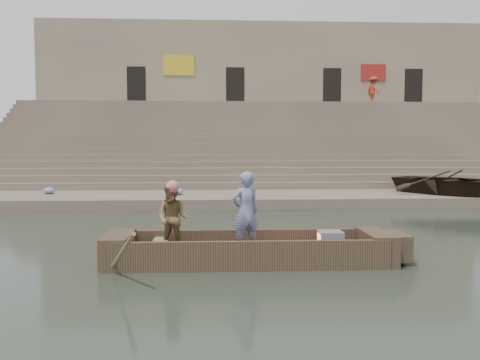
{
  "coord_description": "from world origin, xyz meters",
  "views": [
    {
      "loc": [
        -3.45,
        -11.22,
        2.31
      ],
      "look_at": [
        -2.79,
        1.75,
        1.4
      ],
      "focal_mm": 36.56,
      "sensor_mm": 36.0,
      "label": 1
    }
  ],
  "objects": [
    {
      "name": "ghat_steps",
      "position": [
        0.0,
        17.19,
        1.8
      ],
      "size": [
        32.0,
        11.0,
        5.2
      ],
      "color": "#80705B",
      "rests_on": "ground"
    },
    {
      "name": "building_wall",
      "position": [
        0.0,
        26.5,
        5.6
      ],
      "size": [
        32.0,
        5.07,
        11.2
      ],
      "color": "gray",
      "rests_on": "ground"
    },
    {
      "name": "ground",
      "position": [
        0.0,
        0.0,
        0.0
      ],
      "size": [
        120.0,
        120.0,
        0.0
      ],
      "primitive_type": "plane",
      "color": "#262F23",
      "rests_on": "ground"
    },
    {
      "name": "rowboat_trim",
      "position": [
        -2.58,
        -1.75,
        0.31
      ],
      "size": [
        6.04,
        2.63,
        2.02
      ],
      "color": "brown",
      "rests_on": "ground"
    },
    {
      "name": "beached_rowboat",
      "position": [
        5.93,
        7.42,
        0.89
      ],
      "size": [
        5.63,
        5.8,
        0.98
      ],
      "primitive_type": "imported",
      "rotation": [
        0.0,
        0.0,
        0.7
      ],
      "color": "#2D2116",
      "rests_on": "lower_landing"
    },
    {
      "name": "rowing_man",
      "position": [
        -4.28,
        -1.69,
        0.89
      ],
      "size": [
        0.77,
        0.67,
        1.35
      ],
      "primitive_type": "imported",
      "rotation": [
        0.0,
        0.0,
        -0.27
      ],
      "color": "#2A7E3A",
      "rests_on": "main_rowboat"
    },
    {
      "name": "pedestrian",
      "position": [
        7.5,
        22.35,
        6.16
      ],
      "size": [
        1.01,
        1.38,
        1.92
      ],
      "primitive_type": "imported",
      "rotation": [
        0.0,
        0.0,
        1.83
      ],
      "color": "#A1331B",
      "rests_on": "upper_landing"
    },
    {
      "name": "television",
      "position": [
        -1.18,
        -1.75,
        0.42
      ],
      "size": [
        0.46,
        0.42,
        0.4
      ],
      "color": "gray",
      "rests_on": "main_rowboat"
    },
    {
      "name": "main_rowboat",
      "position": [
        -2.79,
        -1.75,
        0.11
      ],
      "size": [
        5.0,
        1.3,
        0.22
      ],
      "primitive_type": "cube",
      "color": "brown",
      "rests_on": "ground"
    },
    {
      "name": "cloth_bundles",
      "position": [
        -2.82,
        8.26,
        0.53
      ],
      "size": [
        17.02,
        1.05,
        0.26
      ],
      "color": "#3F5999",
      "rests_on": "lower_landing"
    },
    {
      "name": "mid_landing",
      "position": [
        0.0,
        15.5,
        1.4
      ],
      "size": [
        32.0,
        3.0,
        2.8
      ],
      "primitive_type": "cube",
      "color": "#80705B",
      "rests_on": "ground"
    },
    {
      "name": "lower_landing",
      "position": [
        0.0,
        8.0,
        0.2
      ],
      "size": [
        32.0,
        4.0,
        0.4
      ],
      "primitive_type": "cube",
      "color": "#80705B",
      "rests_on": "ground"
    },
    {
      "name": "standing_man",
      "position": [
        -2.86,
        -1.75,
        1.02
      ],
      "size": [
        0.68,
        0.56,
        1.59
      ],
      "primitive_type": "imported",
      "rotation": [
        0.0,
        0.0,
        3.5
      ],
      "color": "navy",
      "rests_on": "main_rowboat"
    },
    {
      "name": "upper_landing",
      "position": [
        0.0,
        22.5,
        2.6
      ],
      "size": [
        32.0,
        3.0,
        5.2
      ],
      "primitive_type": "cube",
      "color": "#80705B",
      "rests_on": "ground"
    }
  ]
}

